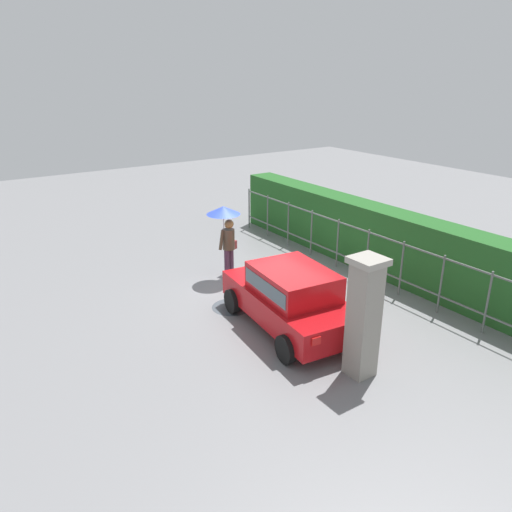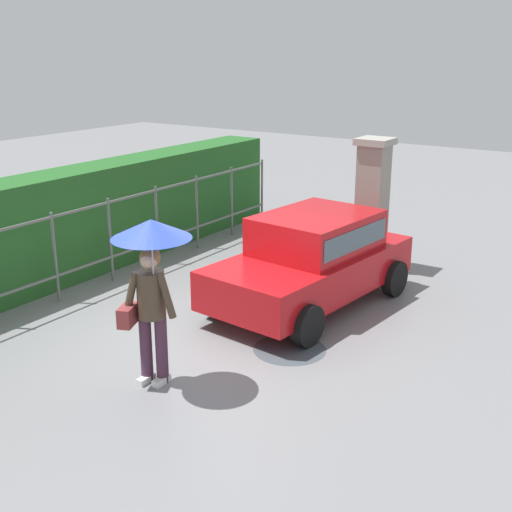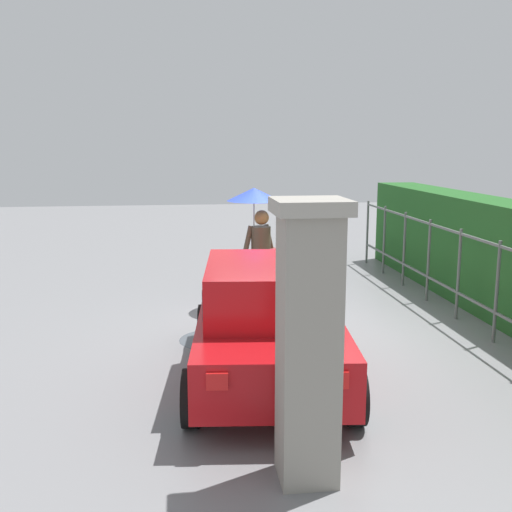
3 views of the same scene
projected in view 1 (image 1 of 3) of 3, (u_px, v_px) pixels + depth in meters
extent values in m
plane|color=slate|center=(273.00, 294.00, 12.96)|extent=(40.00, 40.00, 0.00)
cube|color=#B71116|center=(289.00, 304.00, 11.11)|extent=(3.85, 2.01, 0.60)
cube|color=#B71116|center=(293.00, 282.00, 10.78)|extent=(2.04, 1.62, 0.60)
cube|color=#4C5B66|center=(293.00, 281.00, 10.77)|extent=(1.89, 1.63, 0.33)
cylinder|color=black|center=(232.00, 301.00, 11.87)|extent=(0.62, 0.24, 0.60)
cylinder|color=black|center=(291.00, 288.00, 12.61)|extent=(0.62, 0.24, 0.60)
cylinder|color=black|center=(286.00, 349.00, 9.81)|extent=(0.62, 0.24, 0.60)
cylinder|color=black|center=(352.00, 330.00, 10.55)|extent=(0.62, 0.24, 0.60)
cube|color=red|center=(316.00, 341.00, 9.28)|extent=(0.08, 0.21, 0.16)
cube|color=red|center=(361.00, 328.00, 9.77)|extent=(0.08, 0.21, 0.16)
cylinder|color=#47283D|center=(227.00, 264.00, 13.81)|extent=(0.15, 0.15, 0.86)
cylinder|color=#47283D|center=(231.00, 262.00, 13.97)|extent=(0.15, 0.15, 0.86)
cube|color=white|center=(226.00, 276.00, 13.98)|extent=(0.26, 0.10, 0.08)
cube|color=white|center=(230.00, 274.00, 14.14)|extent=(0.26, 0.10, 0.08)
cylinder|color=#473828|center=(229.00, 239.00, 13.64)|extent=(0.34, 0.34, 0.58)
sphere|color=#DBAD89|center=(228.00, 225.00, 13.49)|extent=(0.22, 0.22, 0.22)
sphere|color=olive|center=(229.00, 224.00, 13.47)|extent=(0.25, 0.25, 0.25)
cylinder|color=#473828|center=(222.00, 240.00, 13.50)|extent=(0.17, 0.24, 0.56)
cylinder|color=#473828|center=(231.00, 236.00, 13.84)|extent=(0.17, 0.24, 0.56)
cylinder|color=#B2B2B7|center=(224.00, 228.00, 13.51)|extent=(0.02, 0.02, 0.77)
cone|color=blue|center=(223.00, 210.00, 13.33)|extent=(0.93, 0.93, 0.22)
cube|color=maroon|center=(231.00, 244.00, 13.99)|extent=(0.38, 0.28, 0.24)
cube|color=gray|center=(363.00, 321.00, 9.15)|extent=(0.48, 0.48, 2.30)
cube|color=#9E998E|center=(369.00, 261.00, 8.72)|extent=(0.60, 0.60, 0.12)
cylinder|color=#59605B|center=(249.00, 208.00, 18.27)|extent=(0.05, 0.05, 1.50)
cylinder|color=#59605B|center=(268.00, 216.00, 17.33)|extent=(0.05, 0.05, 1.50)
cylinder|color=#59605B|center=(288.00, 224.00, 16.39)|extent=(0.05, 0.05, 1.50)
cylinder|color=#59605B|center=(311.00, 233.00, 15.46)|extent=(0.05, 0.05, 1.50)
cylinder|color=#59605B|center=(337.00, 243.00, 14.52)|extent=(0.05, 0.05, 1.50)
cylinder|color=#59605B|center=(367.00, 255.00, 13.58)|extent=(0.05, 0.05, 1.50)
cylinder|color=#59605B|center=(401.00, 269.00, 12.65)|extent=(0.05, 0.05, 1.50)
cylinder|color=#59605B|center=(441.00, 284.00, 11.71)|extent=(0.05, 0.05, 1.50)
cylinder|color=#59605B|center=(487.00, 303.00, 10.77)|extent=(0.05, 0.05, 1.50)
cube|color=#59605B|center=(353.00, 227.00, 13.81)|extent=(10.85, 0.03, 0.04)
cube|color=#59605B|center=(351.00, 259.00, 14.16)|extent=(10.85, 0.03, 0.04)
cube|color=#235B23|center=(373.00, 237.00, 14.42)|extent=(11.85, 0.90, 1.90)
cylinder|color=#4C545B|center=(232.00, 307.00, 12.24)|extent=(1.01, 1.01, 0.00)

